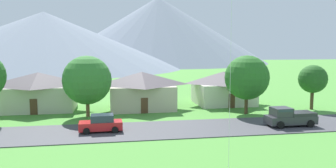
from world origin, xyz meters
TOP-DOWN VIEW (x-y plane):
  - road_strip at (0.00, 26.37)m, footprint 160.00×7.43m
  - mountain_central_ridge at (-31.17, 131.39)m, footprint 108.46×108.46m
  - mountain_west_ridge at (20.52, 174.37)m, footprint 117.00×117.00m
  - house_leftmost at (-15.00, 39.78)m, footprint 10.11×6.84m
  - house_left_center at (-1.31, 38.43)m, footprint 9.25×7.22m
  - house_right_center at (10.95, 40.30)m, footprint 8.64×7.83m
  - tree_near_left at (-8.27, 34.29)m, footprint 5.86×5.86m
  - tree_center at (21.30, 33.97)m, footprint 3.77×3.77m
  - tree_right_of_center at (11.34, 32.69)m, footprint 5.56×5.56m
  - parked_car_red_mid_west at (-6.48, 26.57)m, footprint 4.25×2.18m
  - pickup_truck_charcoal_east_side at (13.14, 25.53)m, footprint 5.21×2.33m

SIDE VIEW (x-z plane):
  - road_strip at x=0.00m, z-range 0.00..0.08m
  - parked_car_red_mid_west at x=-6.48m, z-range 0.03..1.71m
  - pickup_truck_charcoal_east_side at x=13.14m, z-range 0.06..2.06m
  - house_right_center at x=10.95m, z-range 0.09..4.89m
  - house_leftmost at x=-15.00m, z-range 0.09..5.16m
  - house_left_center at x=-1.31m, z-range 0.09..5.16m
  - tree_center at x=21.30m, z-range 1.10..7.12m
  - tree_near_left at x=-8.27m, z-range 0.76..8.15m
  - tree_right_of_center at x=11.34m, z-range 0.91..8.29m
  - mountain_central_ridge at x=-31.17m, z-range 0.00..22.26m
  - mountain_west_ridge at x=20.52m, z-range 0.00..35.42m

